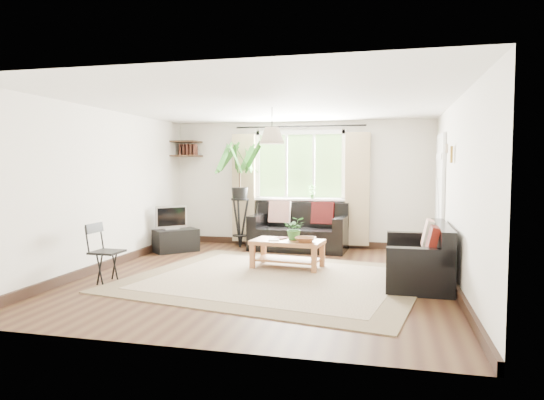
% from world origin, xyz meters
% --- Properties ---
extents(floor, '(5.50, 5.50, 0.00)m').
position_xyz_m(floor, '(0.00, 0.00, 0.00)').
color(floor, black).
rests_on(floor, ground).
extents(ceiling, '(5.50, 5.50, 0.00)m').
position_xyz_m(ceiling, '(0.00, 0.00, 2.40)').
color(ceiling, white).
rests_on(ceiling, floor).
extents(wall_back, '(5.00, 0.02, 2.40)m').
position_xyz_m(wall_back, '(0.00, 2.75, 1.20)').
color(wall_back, silver).
rests_on(wall_back, floor).
extents(wall_front, '(5.00, 0.02, 2.40)m').
position_xyz_m(wall_front, '(0.00, -2.75, 1.20)').
color(wall_front, silver).
rests_on(wall_front, floor).
extents(wall_left, '(0.02, 5.50, 2.40)m').
position_xyz_m(wall_left, '(-2.50, 0.00, 1.20)').
color(wall_left, silver).
rests_on(wall_left, floor).
extents(wall_right, '(0.02, 5.50, 2.40)m').
position_xyz_m(wall_right, '(2.50, 0.00, 1.20)').
color(wall_right, silver).
rests_on(wall_right, floor).
extents(rug, '(4.33, 3.89, 0.02)m').
position_xyz_m(rug, '(0.17, -0.12, 0.01)').
color(rug, '#C5B699').
rests_on(rug, floor).
extents(window, '(2.50, 0.16, 2.16)m').
position_xyz_m(window, '(0.00, 2.71, 1.55)').
color(window, white).
rests_on(window, wall_back).
extents(door, '(0.06, 0.96, 2.06)m').
position_xyz_m(door, '(2.47, 1.70, 1.00)').
color(door, silver).
rests_on(door, wall_right).
extents(corner_shelf, '(0.50, 0.50, 0.34)m').
position_xyz_m(corner_shelf, '(-2.25, 2.50, 1.89)').
color(corner_shelf, black).
rests_on(corner_shelf, wall_back).
extents(pendant_lamp, '(0.36, 0.36, 0.54)m').
position_xyz_m(pendant_lamp, '(0.00, 0.40, 2.05)').
color(pendant_lamp, beige).
rests_on(pendant_lamp, ceiling).
extents(wall_sconce, '(0.12, 0.12, 0.28)m').
position_xyz_m(wall_sconce, '(2.43, 0.30, 1.74)').
color(wall_sconce, beige).
rests_on(wall_sconce, wall_right).
extents(sofa_back, '(1.79, 0.97, 0.82)m').
position_xyz_m(sofa_back, '(0.06, 2.25, 0.41)').
color(sofa_back, black).
rests_on(sofa_back, floor).
extents(sofa_right, '(1.59, 0.80, 0.75)m').
position_xyz_m(sofa_right, '(2.04, 0.14, 0.37)').
color(sofa_right, black).
rests_on(sofa_right, floor).
extents(coffee_table, '(1.11, 0.69, 0.43)m').
position_xyz_m(coffee_table, '(0.19, 0.61, 0.22)').
color(coffee_table, brown).
rests_on(coffee_table, floor).
extents(table_plant, '(0.37, 0.33, 0.35)m').
position_xyz_m(table_plant, '(0.29, 0.65, 0.61)').
color(table_plant, '#306A2A').
rests_on(table_plant, coffee_table).
extents(bowl, '(0.33, 0.33, 0.07)m').
position_xyz_m(bowl, '(0.49, 0.48, 0.47)').
color(bowl, brown).
rests_on(bowl, coffee_table).
extents(book_a, '(0.20, 0.25, 0.02)m').
position_xyz_m(book_a, '(-0.09, 0.55, 0.44)').
color(book_a, white).
rests_on(book_a, coffee_table).
extents(book_b, '(0.22, 0.25, 0.02)m').
position_xyz_m(book_b, '(-0.01, 0.75, 0.44)').
color(book_b, '#532421').
rests_on(book_b, coffee_table).
extents(tv_stand, '(0.83, 0.84, 0.41)m').
position_xyz_m(tv_stand, '(-2.06, 1.55, 0.20)').
color(tv_stand, black).
rests_on(tv_stand, floor).
extents(tv, '(0.54, 0.55, 0.45)m').
position_xyz_m(tv, '(-2.15, 1.55, 0.63)').
color(tv, '#A5A5AA').
rests_on(tv, tv_stand).
extents(palm_stand, '(0.96, 0.96, 2.01)m').
position_xyz_m(palm_stand, '(-1.08, 2.30, 1.01)').
color(palm_stand, black).
rests_on(palm_stand, floor).
extents(folding_chair, '(0.42, 0.42, 0.79)m').
position_xyz_m(folding_chair, '(-1.97, -0.81, 0.39)').
color(folding_chair, black).
rests_on(folding_chair, floor).
extents(sill_plant, '(0.14, 0.10, 0.27)m').
position_xyz_m(sill_plant, '(0.25, 2.63, 1.06)').
color(sill_plant, '#2D6023').
rests_on(sill_plant, window).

